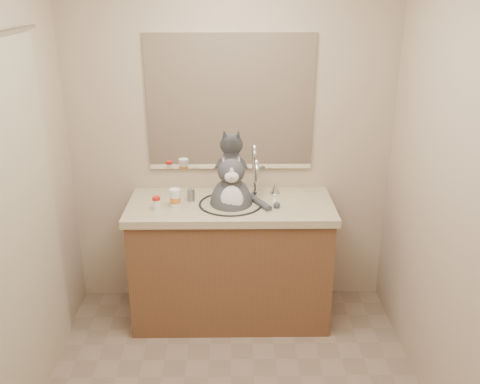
# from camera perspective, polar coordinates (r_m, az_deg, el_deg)

# --- Properties ---
(room) EXTENTS (2.22, 2.52, 2.42)m
(room) POSITION_cam_1_polar(r_m,az_deg,el_deg) (2.46, -1.14, -2.15)
(room) COLOR #856F5C
(room) RESTS_ON ground
(vanity) EXTENTS (1.34, 0.59, 1.12)m
(vanity) POSITION_cam_1_polar(r_m,az_deg,el_deg) (3.66, -0.96, -7.09)
(vanity) COLOR brown
(vanity) RESTS_ON ground
(mirror) EXTENTS (1.10, 0.02, 0.90)m
(mirror) POSITION_cam_1_polar(r_m,az_deg,el_deg) (3.57, -1.06, 9.44)
(mirror) COLOR white
(mirror) RESTS_ON room
(shower_curtain) EXTENTS (0.02, 1.30, 1.93)m
(shower_curtain) POSITION_cam_1_polar(r_m,az_deg,el_deg) (2.83, -22.96, -4.44)
(shower_curtain) COLOR #BBAB8D
(shower_curtain) RESTS_ON ground
(cat) EXTENTS (0.40, 0.32, 0.55)m
(cat) POSITION_cam_1_polar(r_m,az_deg,el_deg) (3.46, -0.91, -0.97)
(cat) COLOR #404045
(cat) RESTS_ON vanity
(pill_bottle_redcap) EXTENTS (0.06, 0.06, 0.09)m
(pill_bottle_redcap) POSITION_cam_1_polar(r_m,az_deg,el_deg) (3.40, -8.90, -1.19)
(pill_bottle_redcap) COLOR white
(pill_bottle_redcap) RESTS_ON vanity
(pill_bottle_orange) EXTENTS (0.09, 0.09, 0.12)m
(pill_bottle_orange) POSITION_cam_1_polar(r_m,az_deg,el_deg) (3.43, -6.93, -0.68)
(pill_bottle_orange) COLOR white
(pill_bottle_orange) RESTS_ON vanity
(grey_canister) EXTENTS (0.06, 0.06, 0.08)m
(grey_canister) POSITION_cam_1_polar(r_m,az_deg,el_deg) (3.52, -5.25, -0.32)
(grey_canister) COLOR slate
(grey_canister) RESTS_ON vanity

